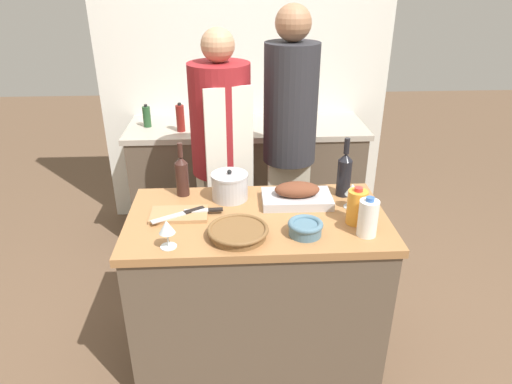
{
  "coord_description": "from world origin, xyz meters",
  "views": [
    {
      "loc": [
        -0.12,
        -1.94,
        1.94
      ],
      "look_at": [
        0.0,
        0.1,
        0.94
      ],
      "focal_mm": 32.0,
      "sensor_mm": 36.0,
      "label": 1
    }
  ],
  "objects_px": {
    "juice_jug": "(357,207)",
    "person_cook_guest": "(289,139)",
    "wine_bottle_green": "(344,173)",
    "cutting_board": "(179,214)",
    "wine_glass_left": "(167,228)",
    "knife_chef": "(180,214)",
    "wine_bottle_dark": "(182,175)",
    "condiment_bottle_tall": "(147,117)",
    "stock_pot": "(230,186)",
    "condiment_bottle_extra": "(180,118)",
    "milk_jug": "(368,218)",
    "wicker_basket": "(238,232)",
    "mixing_bowl": "(305,227)",
    "knife_paring": "(205,210)",
    "person_cook_aproned": "(222,154)",
    "roasting_pan": "(297,195)",
    "wine_glass_right": "(352,190)",
    "condiment_bottle_short": "(240,123)"
  },
  "relations": [
    {
      "from": "wicker_basket",
      "to": "wine_bottle_dark",
      "type": "bearing_deg",
      "value": 122.38
    },
    {
      "from": "knife_paring",
      "to": "person_cook_guest",
      "type": "relative_size",
      "value": 0.11
    },
    {
      "from": "cutting_board",
      "to": "milk_jug",
      "type": "bearing_deg",
      "value": -14.52
    },
    {
      "from": "person_cook_aproned",
      "to": "mixing_bowl",
      "type": "bearing_deg",
      "value": -84.17
    },
    {
      "from": "mixing_bowl",
      "to": "person_cook_aproned",
      "type": "xyz_separation_m",
      "value": [
        -0.38,
        0.89,
        0.02
      ]
    },
    {
      "from": "wicker_basket",
      "to": "wine_glass_left",
      "type": "distance_m",
      "value": 0.32
    },
    {
      "from": "wine_bottle_green",
      "to": "condiment_bottle_extra",
      "type": "distance_m",
      "value": 1.4
    },
    {
      "from": "mixing_bowl",
      "to": "wine_glass_right",
      "type": "height_order",
      "value": "wine_glass_right"
    },
    {
      "from": "person_cook_aproned",
      "to": "cutting_board",
      "type": "bearing_deg",
      "value": -123.78
    },
    {
      "from": "milk_jug",
      "to": "wine_bottle_dark",
      "type": "xyz_separation_m",
      "value": [
        -0.86,
        0.46,
        0.03
      ]
    },
    {
      "from": "mixing_bowl",
      "to": "wicker_basket",
      "type": "bearing_deg",
      "value": -179.68
    },
    {
      "from": "wicker_basket",
      "to": "person_cook_aproned",
      "type": "relative_size",
      "value": 0.17
    },
    {
      "from": "knife_chef",
      "to": "person_cook_guest",
      "type": "bearing_deg",
      "value": 50.02
    },
    {
      "from": "wine_bottle_dark",
      "to": "wine_glass_left",
      "type": "xyz_separation_m",
      "value": [
        -0.02,
        -0.51,
        -0.02
      ]
    },
    {
      "from": "mixing_bowl",
      "to": "cutting_board",
      "type": "bearing_deg",
      "value": 160.56
    },
    {
      "from": "juice_jug",
      "to": "wine_bottle_green",
      "type": "bearing_deg",
      "value": 88.56
    },
    {
      "from": "wicker_basket",
      "to": "condiment_bottle_extra",
      "type": "relative_size",
      "value": 1.33
    },
    {
      "from": "condiment_bottle_tall",
      "to": "condiment_bottle_extra",
      "type": "bearing_deg",
      "value": -24.89
    },
    {
      "from": "stock_pot",
      "to": "cutting_board",
      "type": "bearing_deg",
      "value": -144.39
    },
    {
      "from": "stock_pot",
      "to": "wine_glass_left",
      "type": "distance_m",
      "value": 0.53
    },
    {
      "from": "wine_bottle_green",
      "to": "wine_bottle_dark",
      "type": "relative_size",
      "value": 1.09
    },
    {
      "from": "cutting_board",
      "to": "wine_glass_left",
      "type": "bearing_deg",
      "value": -94.13
    },
    {
      "from": "wine_bottle_dark",
      "to": "condiment_bottle_tall",
      "type": "height_order",
      "value": "wine_bottle_dark"
    },
    {
      "from": "wine_bottle_dark",
      "to": "knife_chef",
      "type": "relative_size",
      "value": 1.15
    },
    {
      "from": "wine_glass_left",
      "to": "condiment_bottle_extra",
      "type": "bearing_deg",
      "value": 92.99
    },
    {
      "from": "juice_jug",
      "to": "person_cook_guest",
      "type": "bearing_deg",
      "value": 104.69
    },
    {
      "from": "stock_pot",
      "to": "milk_jug",
      "type": "relative_size",
      "value": 1.02
    },
    {
      "from": "knife_chef",
      "to": "juice_jug",
      "type": "bearing_deg",
      "value": -6.23
    },
    {
      "from": "mixing_bowl",
      "to": "knife_chef",
      "type": "xyz_separation_m",
      "value": [
        -0.58,
        0.19,
        -0.02
      ]
    },
    {
      "from": "stock_pot",
      "to": "mixing_bowl",
      "type": "distance_m",
      "value": 0.51
    },
    {
      "from": "stock_pot",
      "to": "knife_chef",
      "type": "distance_m",
      "value": 0.32
    },
    {
      "from": "milk_jug",
      "to": "person_cook_guest",
      "type": "xyz_separation_m",
      "value": [
        -0.24,
        0.94,
        0.05
      ]
    },
    {
      "from": "wicker_basket",
      "to": "stock_pot",
      "type": "relative_size",
      "value": 1.43
    },
    {
      "from": "condiment_bottle_extra",
      "to": "wine_glass_left",
      "type": "bearing_deg",
      "value": -87.01
    },
    {
      "from": "juice_jug",
      "to": "cutting_board",
      "type": "bearing_deg",
      "value": 172.45
    },
    {
      "from": "juice_jug",
      "to": "condiment_bottle_tall",
      "type": "bearing_deg",
      "value": 129.59
    },
    {
      "from": "stock_pot",
      "to": "wine_bottle_dark",
      "type": "distance_m",
      "value": 0.26
    },
    {
      "from": "mixing_bowl",
      "to": "wine_glass_left",
      "type": "xyz_separation_m",
      "value": [
        -0.61,
        -0.07,
        0.06
      ]
    },
    {
      "from": "roasting_pan",
      "to": "mixing_bowl",
      "type": "bearing_deg",
      "value": -90.78
    },
    {
      "from": "wicker_basket",
      "to": "wine_glass_left",
      "type": "bearing_deg",
      "value": -167.42
    },
    {
      "from": "roasting_pan",
      "to": "wine_bottle_dark",
      "type": "bearing_deg",
      "value": 167.52
    },
    {
      "from": "cutting_board",
      "to": "knife_chef",
      "type": "xyz_separation_m",
      "value": [
        0.01,
        -0.02,
        0.01
      ]
    },
    {
      "from": "person_cook_aproned",
      "to": "condiment_bottle_tall",
      "type": "bearing_deg",
      "value": 113.17
    },
    {
      "from": "mixing_bowl",
      "to": "wine_bottle_green",
      "type": "height_order",
      "value": "wine_bottle_green"
    },
    {
      "from": "person_cook_aproned",
      "to": "stock_pot",
      "type": "bearing_deg",
      "value": -102.09
    },
    {
      "from": "cutting_board",
      "to": "person_cook_guest",
      "type": "relative_size",
      "value": 0.16
    },
    {
      "from": "stock_pot",
      "to": "condiment_bottle_short",
      "type": "bearing_deg",
      "value": 85.58
    },
    {
      "from": "knife_chef",
      "to": "knife_paring",
      "type": "relative_size",
      "value": 1.33
    },
    {
      "from": "milk_jug",
      "to": "person_cook_aproned",
      "type": "height_order",
      "value": "person_cook_aproned"
    },
    {
      "from": "juice_jug",
      "to": "person_cook_aproned",
      "type": "bearing_deg",
      "value": 128.71
    }
  ]
}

